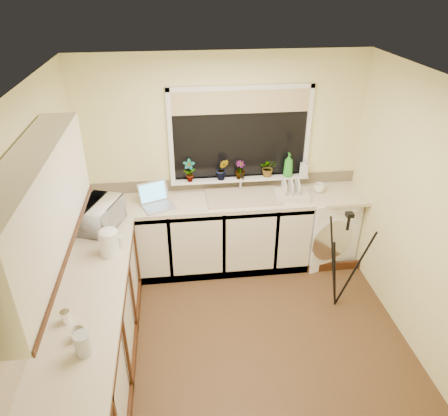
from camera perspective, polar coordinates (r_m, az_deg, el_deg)
floor at (r=4.38m, az=2.18°, el=-16.79°), size 3.20×3.20×0.00m
ceiling at (r=3.12m, az=3.05°, el=16.25°), size 3.20×3.20×0.00m
wall_back at (r=4.92m, az=-0.24°, el=6.22°), size 3.20×0.00×3.20m
wall_front at (r=2.49m, az=8.42°, el=-21.79°), size 3.20×0.00×3.20m
wall_left at (r=3.72m, az=-22.68°, el=-4.47°), size 0.00×3.00×3.00m
wall_right at (r=4.14m, az=24.96°, el=-1.42°), size 0.00×3.00×3.00m
base_cabinet_back at (r=5.00m, az=-3.53°, el=-3.73°), size 2.55×0.60×0.86m
base_cabinet_left at (r=3.91m, az=-17.01°, el=-16.53°), size 0.54×2.40×0.86m
worktop_back at (r=4.80m, az=0.19°, el=1.03°), size 3.20×0.60×0.04m
worktop_left at (r=3.61m, az=-18.05°, el=-11.50°), size 0.60×2.40×0.04m
upper_cabinet at (r=3.02m, az=-23.74°, el=0.04°), size 0.28×1.90×0.70m
splashback_left at (r=3.53m, az=-23.28°, el=-8.50°), size 0.02×2.40×0.45m
splashback_back at (r=5.01m, az=-0.21°, el=3.48°), size 3.20×0.02×0.14m
window_glass at (r=4.81m, az=2.18°, el=9.82°), size 1.50×0.02×1.00m
window_blind at (r=4.67m, az=2.32°, el=14.06°), size 1.50×0.02×0.25m
windowsill at (r=4.95m, az=2.17°, el=3.99°), size 1.60×0.14×0.03m
sink at (r=4.81m, az=2.56°, el=1.51°), size 0.82×0.46×0.03m
faucet at (r=4.92m, az=2.25°, el=3.58°), size 0.03×0.03×0.24m
washing_machine at (r=5.32m, az=13.17°, el=-2.15°), size 0.76×0.75×0.89m
laptop at (r=4.69m, az=-9.06°, el=1.09°), size 0.43×0.42×0.24m
kettle at (r=3.95m, az=-15.16°, el=-4.58°), size 0.18×0.18×0.23m
dish_rack at (r=4.87m, az=9.06°, el=1.77°), size 0.41×0.33×0.06m
tripod at (r=4.51m, az=15.55°, el=-6.91°), size 0.69×0.69×1.14m
glass_jug at (r=3.11m, az=-18.40°, el=-16.92°), size 0.11×0.11×0.17m
steel_jar at (r=3.39m, az=-20.51°, el=-13.52°), size 0.07×0.07×0.10m
microwave at (r=4.38m, az=-16.39°, el=-0.89°), size 0.49×0.58×0.27m
plant_a at (r=4.81m, az=-4.69°, el=5.01°), size 0.14×0.10×0.27m
plant_b at (r=4.84m, az=-0.23°, el=5.23°), size 0.16×0.13×0.26m
plant_c at (r=4.88m, az=2.17°, el=5.15°), size 0.15×0.15×0.21m
plant_d at (r=4.96m, az=5.96°, el=5.42°), size 0.21×0.19×0.22m
soap_bottle_green at (r=4.98m, az=8.64°, el=5.75°), size 0.11×0.11×0.28m
soap_bottle_clear at (r=5.04m, az=10.72°, el=5.44°), size 0.12×0.12×0.21m
cup_back at (r=5.04m, az=12.65°, el=2.64°), size 0.14×0.14×0.10m
cup_left at (r=3.25m, az=-18.99°, el=-15.65°), size 0.10×0.10×0.08m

